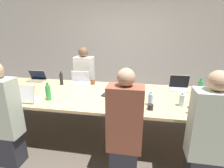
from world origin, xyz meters
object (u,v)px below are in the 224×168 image
at_px(person_near_left, 4,118).
at_px(bottle_near_left, 48,93).
at_px(person_far_midleft, 85,81).
at_px(laptop_far_right, 179,85).
at_px(laptop_near_left, 25,97).
at_px(laptop_near_right, 206,109).
at_px(bottle_near_midright, 150,99).
at_px(person_near_midright, 125,131).
at_px(cup_far_right, 195,88).
at_px(laptop_far_midleft, 80,80).
at_px(cup_far_midleft, 93,82).
at_px(bottle_far_midleft, 61,79).
at_px(bottle_near_right, 182,100).
at_px(cup_near_midright, 150,107).
at_px(stapler, 128,97).
at_px(person_near_right, 207,138).
at_px(laptop_near_midright, 128,104).
at_px(laptop_far_left, 37,78).
at_px(bottle_far_right, 200,87).

xyz_separation_m(person_near_left, bottle_near_left, (0.37, 0.49, 0.20)).
bearing_deg(person_far_midleft, bottle_near_left, -95.44).
xyz_separation_m(person_near_left, laptop_far_right, (2.39, 1.33, 0.15)).
relative_size(laptop_near_left, laptop_near_right, 1.02).
bearing_deg(bottle_near_midright, person_near_midright, -118.05).
distance_m(laptop_near_left, laptop_near_right, 2.48).
relative_size(bottle_near_left, cup_far_right, 2.99).
bearing_deg(laptop_near_right, laptop_far_midleft, -26.02).
height_order(person_near_left, laptop_near_right, person_near_left).
bearing_deg(cup_far_midleft, person_near_left, -120.99).
bearing_deg(bottle_far_midleft, person_near_midright, -42.38).
height_order(laptop_far_midleft, cup_far_midleft, laptop_far_midleft).
bearing_deg(laptop_far_midleft, bottle_near_right, -24.09).
bearing_deg(cup_near_midright, stapler, 134.85).
distance_m(bottle_near_right, person_far_midleft, 2.16).
height_order(cup_near_midright, laptop_near_right, laptop_near_right).
distance_m(person_near_right, laptop_far_right, 1.34).
height_order(bottle_near_right, laptop_far_right, laptop_far_right).
height_order(laptop_far_midleft, person_far_midleft, person_far_midleft).
distance_m(laptop_near_midright, cup_near_midright, 0.30).
xyz_separation_m(laptop_near_midright, cup_far_right, (1.07, 0.89, -0.02)).
relative_size(bottle_near_left, bottle_far_midleft, 1.04).
relative_size(cup_near_midright, bottle_near_midright, 0.37).
bearing_deg(bottle_far_midleft, person_near_right, -28.74).
height_order(bottle_near_right, bottle_far_midleft, bottle_far_midleft).
distance_m(laptop_near_right, cup_far_right, 0.89).
relative_size(person_near_midright, laptop_near_right, 4.02).
bearing_deg(person_near_midright, laptop_near_midright, -89.97).
bearing_deg(bottle_near_right, bottle_near_midright, -173.37).
bearing_deg(person_near_right, person_near_midright, 0.22).
bearing_deg(bottle_near_midright, laptop_near_midright, -151.86).
distance_m(laptop_far_left, bottle_near_right, 2.78).
xyz_separation_m(cup_near_midright, laptop_far_left, (-2.25, 0.97, 0.02)).
height_order(laptop_near_midright, laptop_far_midleft, same).
height_order(bottle_near_left, stapler, bottle_near_left).
height_order(laptop_far_left, cup_far_midleft, laptop_far_left).
relative_size(cup_near_midright, bottle_near_left, 0.29).
relative_size(person_near_left, laptop_far_midleft, 3.95).
bearing_deg(person_far_midleft, laptop_far_midleft, -84.75).
distance_m(cup_near_midright, bottle_near_right, 0.46).
height_order(person_near_midright, cup_near_midright, person_near_midright).
bearing_deg(laptop_far_left, stapler, -18.66).
xyz_separation_m(laptop_near_right, bottle_far_midleft, (-2.31, 0.81, 0.04)).
bearing_deg(bottle_near_midright, bottle_far_right, 36.96).
xyz_separation_m(laptop_near_midright, person_near_midright, (0.00, -0.40, -0.16)).
xyz_separation_m(person_near_left, cup_far_midleft, (0.81, 1.35, 0.13)).
bearing_deg(laptop_far_right, bottle_far_midleft, -177.18).
height_order(bottle_far_right, laptop_far_midleft, bottle_far_right).
bearing_deg(laptop_far_midleft, laptop_near_left, -114.80).
bearing_deg(laptop_near_right, bottle_near_left, -2.23).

